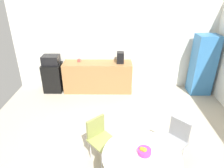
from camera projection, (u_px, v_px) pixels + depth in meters
ground_plane at (115, 153)px, 3.91m from camera, size 6.00×6.00×0.00m
wall_back at (114, 46)px, 6.03m from camera, size 6.00×0.10×2.60m
counter_block at (98, 77)px, 6.09m from camera, size 2.02×0.60×0.90m
mini_fridge at (53, 77)px, 6.11m from camera, size 0.54×0.54×0.85m
microwave at (51, 60)px, 5.86m from camera, size 0.48×0.38×0.26m
locker_cabinet at (203, 65)px, 5.80m from camera, size 0.60×0.50×1.74m
round_table at (141, 162)px, 2.92m from camera, size 1.13×1.13×0.76m
chair_gray at (176, 136)px, 3.57m from camera, size 0.59×0.59×0.83m
chair_olive at (99, 134)px, 3.63m from camera, size 0.59×0.59×0.83m
fruit_bowl at (144, 151)px, 2.88m from camera, size 0.20×0.20×0.11m
mug_white at (120, 60)px, 5.95m from camera, size 0.13×0.08×0.09m
mug_green at (79, 60)px, 5.94m from camera, size 0.13×0.08×0.09m
coffee_maker at (120, 58)px, 5.82m from camera, size 0.20×0.24×0.32m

